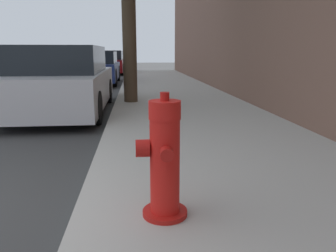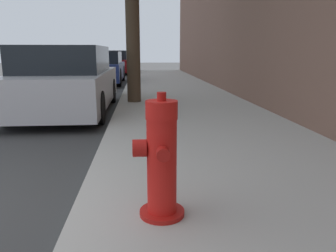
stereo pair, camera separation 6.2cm
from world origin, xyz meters
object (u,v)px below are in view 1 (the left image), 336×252
Objects in this scene: parked_car_mid at (97,68)px; parked_car_far at (110,63)px; parked_car_near at (64,81)px; fire_hydrant at (164,161)px.

parked_car_far reaches higher than parked_car_mid.
parked_car_near is 1.02× the size of parked_car_far.
parked_car_far is (0.05, 6.40, 0.02)m from parked_car_mid.
parked_car_mid is 6.40m from parked_car_far.
parked_car_mid is at bearing 90.19° from parked_car_near.
fire_hydrant is 18.53m from parked_car_far.
parked_car_mid is (-0.02, 6.83, -0.04)m from parked_car_near.
parked_car_near is at bearing 108.65° from fire_hydrant.
fire_hydrant is 0.21× the size of parked_car_mid.
parked_car_far is (-1.73, 18.44, 0.11)m from fire_hydrant.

